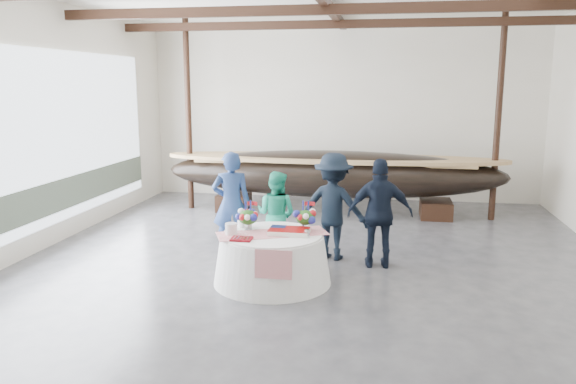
# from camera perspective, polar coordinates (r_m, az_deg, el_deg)

# --- Properties ---
(floor) EXTENTS (10.00, 12.00, 0.01)m
(floor) POSITION_cam_1_polar(r_m,az_deg,el_deg) (9.21, 2.41, -7.97)
(floor) COLOR #3D3D42
(floor) RESTS_ON ground
(wall_back) EXTENTS (10.00, 0.02, 4.50)m
(wall_back) POSITION_cam_1_polar(r_m,az_deg,el_deg) (14.70, 5.55, 8.05)
(wall_back) COLOR silver
(wall_back) RESTS_ON ground
(wall_front) EXTENTS (10.00, 0.02, 4.50)m
(wall_front) POSITION_cam_1_polar(r_m,az_deg,el_deg) (2.96, -12.54, -3.78)
(wall_front) COLOR silver
(wall_front) RESTS_ON ground
(wall_left) EXTENTS (0.02, 12.00, 4.50)m
(wall_left) POSITION_cam_1_polar(r_m,az_deg,el_deg) (10.61, -25.51, 5.92)
(wall_left) COLOR silver
(wall_left) RESTS_ON ground
(pavilion_structure) EXTENTS (9.80, 11.76, 4.50)m
(pavilion_structure) POSITION_cam_1_polar(r_m,az_deg,el_deg) (9.49, 3.21, 17.10)
(pavilion_structure) COLOR black
(pavilion_structure) RESTS_ON ground
(open_bay) EXTENTS (0.03, 7.00, 3.20)m
(open_bay) POSITION_cam_1_polar(r_m,az_deg,el_deg) (11.44, -22.26, 4.33)
(open_bay) COLOR silver
(open_bay) RESTS_ON ground
(longboat_display) EXTENTS (7.86, 1.57, 1.47)m
(longboat_display) POSITION_cam_1_polar(r_m,az_deg,el_deg) (12.99, 4.52, 1.88)
(longboat_display) COLOR black
(longboat_display) RESTS_ON ground
(banquet_table) EXTENTS (1.79, 1.79, 0.77)m
(banquet_table) POSITION_cam_1_polar(r_m,az_deg,el_deg) (8.57, -1.61, -6.72)
(banquet_table) COLOR white
(banquet_table) RESTS_ON ground
(tabletop_items) EXTENTS (1.73, 1.16, 0.40)m
(tabletop_items) POSITION_cam_1_polar(r_m,az_deg,el_deg) (8.57, -1.47, -3.03)
(tabletop_items) COLOR #B71224
(tabletop_items) RESTS_ON banquet_table
(guest_woman_blue) EXTENTS (0.76, 0.60, 1.84)m
(guest_woman_blue) POSITION_cam_1_polar(r_m,az_deg,el_deg) (9.84, -5.77, -1.20)
(guest_woman_blue) COLOR navy
(guest_woman_blue) RESTS_ON ground
(guest_woman_teal) EXTENTS (0.87, 0.76, 1.51)m
(guest_woman_teal) POSITION_cam_1_polar(r_m,az_deg,el_deg) (9.73, -1.21, -2.29)
(guest_woman_teal) COLOR #21AD87
(guest_woman_teal) RESTS_ON ground
(guest_man_left) EXTENTS (1.30, 0.91, 1.84)m
(guest_man_left) POSITION_cam_1_polar(r_m,az_deg,el_deg) (9.63, 4.63, -1.46)
(guest_man_left) COLOR black
(guest_man_left) RESTS_ON ground
(guest_man_right) EXTENTS (1.09, 0.52, 1.81)m
(guest_man_right) POSITION_cam_1_polar(r_m,az_deg,el_deg) (9.27, 9.34, -2.17)
(guest_man_right) COLOR black
(guest_man_right) RESTS_ON ground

